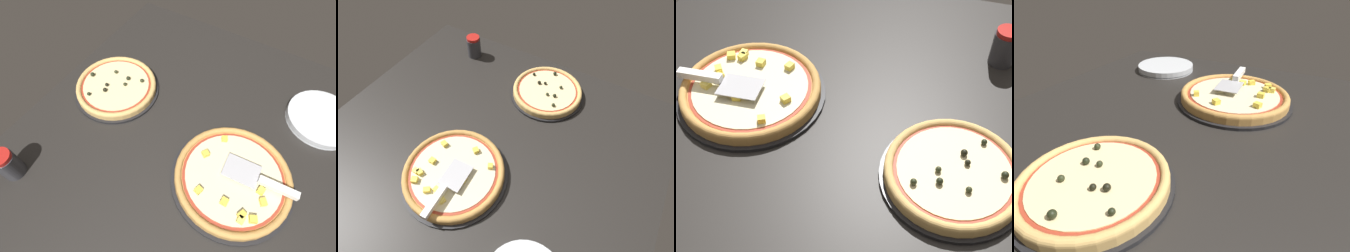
# 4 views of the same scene
# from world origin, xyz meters

# --- Properties ---
(ground_plane) EXTENTS (1.35, 1.21, 0.04)m
(ground_plane) POSITION_xyz_m (0.00, 0.00, -0.02)
(ground_plane) COLOR black
(pizza_pan_front) EXTENTS (0.40, 0.40, 0.01)m
(pizza_pan_front) POSITION_xyz_m (-0.02, -0.18, 0.01)
(pizza_pan_front) COLOR black
(pizza_pan_front) RESTS_ON ground_plane
(pizza_front) EXTENTS (0.37, 0.37, 0.04)m
(pizza_front) POSITION_xyz_m (-0.02, -0.18, 0.03)
(pizza_front) COLOR #C68E47
(pizza_front) RESTS_ON pizza_pan_front
(pizza_pan_back) EXTENTS (0.34, 0.34, 0.01)m
(pizza_pan_back) POSITION_xyz_m (0.10, 0.37, 0.01)
(pizza_pan_back) COLOR black
(pizza_pan_back) RESTS_ON ground_plane
(pizza_back) EXTENTS (0.32, 0.32, 0.04)m
(pizza_back) POSITION_xyz_m (0.10, 0.37, 0.03)
(pizza_back) COLOR #DBAD60
(pizza_back) RESTS_ON pizza_pan_back
(serving_spatula) EXTENTS (0.09, 0.23, 0.02)m
(serving_spatula) POSITION_xyz_m (0.00, -0.27, 0.06)
(serving_spatula) COLOR #B7B7BC
(serving_spatula) RESTS_ON pizza_front
(parmesan_shaker) EXTENTS (0.07, 0.07, 0.11)m
(parmesan_shaker) POSITION_xyz_m (-0.36, 0.45, 0.05)
(parmesan_shaker) COLOR #333338
(parmesan_shaker) RESTS_ON ground_plane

